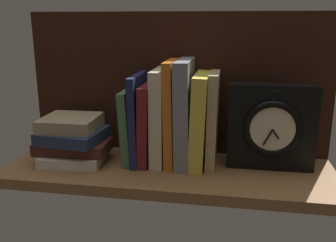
# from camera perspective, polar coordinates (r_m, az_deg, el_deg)

# --- Properties ---
(ground_plane) EXTENTS (0.78, 0.26, 0.03)m
(ground_plane) POSITION_cam_1_polar(r_m,az_deg,el_deg) (0.91, 0.11, -7.80)
(ground_plane) COLOR brown
(back_panel) EXTENTS (0.78, 0.01, 0.36)m
(back_panel) POSITION_cam_1_polar(r_m,az_deg,el_deg) (0.98, 1.37, 5.69)
(back_panel) COLOR black
(back_panel) RESTS_ON ground_plane
(book_green_romantic) EXTENTS (0.03, 0.14, 0.18)m
(book_green_romantic) POSITION_cam_1_polar(r_m,az_deg,el_deg) (0.94, -5.70, -0.58)
(book_green_romantic) COLOR #476B44
(book_green_romantic) RESTS_ON ground_plane
(book_navy_bierce) EXTENTS (0.02, 0.15, 0.22)m
(book_navy_bierce) POSITION_cam_1_polar(r_m,az_deg,el_deg) (0.93, -4.43, 0.45)
(book_navy_bierce) COLOR #192147
(book_navy_bierce) RESTS_ON ground_plane
(book_maroon_dawkins) EXTENTS (0.03, 0.15, 0.20)m
(book_maroon_dawkins) POSITION_cam_1_polar(r_m,az_deg,el_deg) (0.92, -3.00, -0.26)
(book_maroon_dawkins) COLOR maroon
(book_maroon_dawkins) RESTS_ON ground_plane
(book_cream_twain) EXTENTS (0.03, 0.14, 0.23)m
(book_cream_twain) POSITION_cam_1_polar(r_m,az_deg,el_deg) (0.91, -1.17, 0.73)
(book_cream_twain) COLOR beige
(book_cream_twain) RESTS_ON ground_plane
(book_orange_pandolfini) EXTENTS (0.03, 0.13, 0.25)m
(book_orange_pandolfini) POSITION_cam_1_polar(r_m,az_deg,el_deg) (0.91, 0.64, 1.30)
(book_orange_pandolfini) COLOR orange
(book_orange_pandolfini) RESTS_ON ground_plane
(book_gray_chess) EXTENTS (0.04, 0.16, 0.25)m
(book_gray_chess) POSITION_cam_1_polar(r_m,az_deg,el_deg) (0.90, 2.57, 1.28)
(book_gray_chess) COLOR gray
(book_gray_chess) RESTS_ON ground_plane
(book_yellow_seinlanguage) EXTENTS (0.04, 0.16, 0.22)m
(book_yellow_seinlanguage) POSITION_cam_1_polar(r_m,az_deg,el_deg) (0.90, 4.89, 0.19)
(book_yellow_seinlanguage) COLOR gold
(book_yellow_seinlanguage) RESTS_ON ground_plane
(book_tan_shortstories) EXTENTS (0.02, 0.12, 0.23)m
(book_tan_shortstories) POSITION_cam_1_polar(r_m,az_deg,el_deg) (0.90, 6.86, 0.24)
(book_tan_shortstories) COLOR tan
(book_tan_shortstories) RESTS_ON ground_plane
(framed_clock) EXTENTS (0.20, 0.06, 0.20)m
(framed_clock) POSITION_cam_1_polar(r_m,az_deg,el_deg) (0.90, 15.54, -0.90)
(framed_clock) COLOR black
(framed_clock) RESTS_ON ground_plane
(book_stack_side) EXTENTS (0.18, 0.15, 0.11)m
(book_stack_side) POSITION_cam_1_polar(r_m,az_deg,el_deg) (0.96, -14.29, -2.77)
(book_stack_side) COLOR beige
(book_stack_side) RESTS_ON ground_plane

